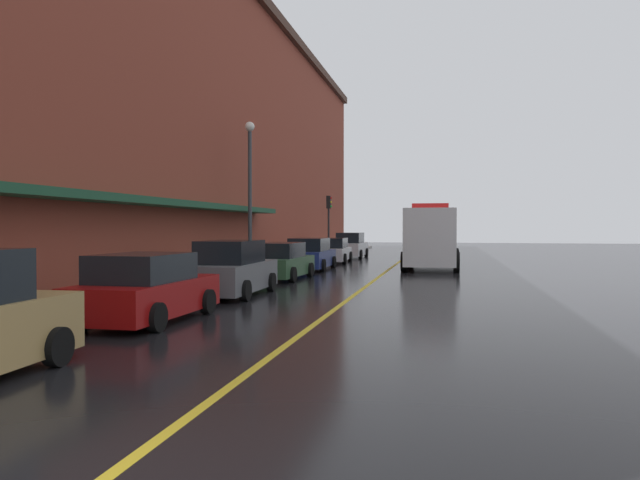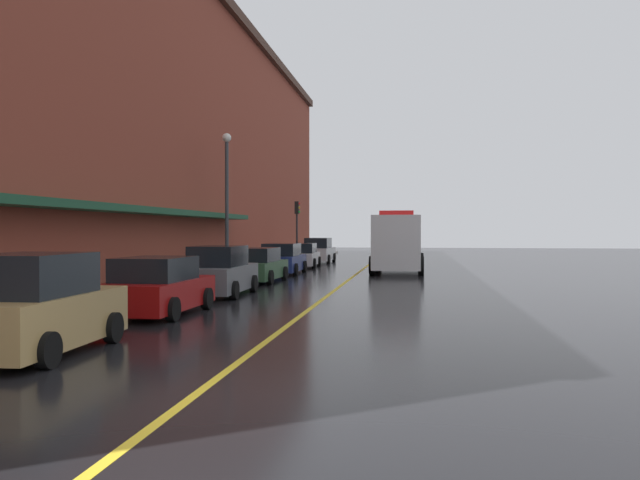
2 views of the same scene
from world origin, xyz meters
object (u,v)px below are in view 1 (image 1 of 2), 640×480
(parking_meter_1, at_px, (313,245))
(parked_car_1, at_px, (146,289))
(parked_car_2, at_px, (232,270))
(parked_car_4, at_px, (310,255))
(parking_meter_0, at_px, (150,268))
(street_lamp_left, at_px, (250,180))
(parked_car_5, at_px, (333,251))
(parking_meter_2, at_px, (280,250))
(parked_car_3, at_px, (280,262))
(parked_car_6, at_px, (351,246))
(parking_meter_3, at_px, (103,275))
(traffic_light_near, at_px, (329,214))
(box_truck, at_px, (432,238))

(parking_meter_1, bearing_deg, parked_car_1, -86.84)
(parked_car_2, relative_size, parked_car_4, 1.00)
(parking_meter_0, distance_m, street_lamp_left, 11.18)
(parked_car_1, relative_size, parked_car_5, 0.96)
(parking_meter_1, relative_size, parking_meter_2, 1.00)
(parked_car_5, bearing_deg, parking_meter_2, 167.23)
(parked_car_3, height_order, street_lamp_left, street_lamp_left)
(parked_car_6, bearing_deg, parked_car_1, -179.31)
(parked_car_3, height_order, parked_car_6, parked_car_6)
(parking_meter_3, bearing_deg, parked_car_4, 85.56)
(parking_meter_2, bearing_deg, street_lamp_left, -101.50)
(parked_car_1, xyz_separation_m, parking_meter_0, (-1.33, 2.72, 0.30))
(parked_car_3, xyz_separation_m, parked_car_6, (0.12, 18.26, 0.10))
(parked_car_3, height_order, parking_meter_3, parked_car_3)
(parked_car_2, bearing_deg, parking_meter_1, 3.47)
(parking_meter_1, relative_size, parking_meter_3, 1.00)
(street_lamp_left, bearing_deg, parked_car_3, -41.78)
(parking_meter_3, height_order, traffic_light_near, traffic_light_near)
(parked_car_6, distance_m, parking_meter_1, 6.04)
(parked_car_1, height_order, street_lamp_left, street_lamp_left)
(parked_car_4, bearing_deg, parked_car_5, -0.96)
(parked_car_2, bearing_deg, traffic_light_near, 2.40)
(parked_car_4, height_order, parking_meter_3, parked_car_4)
(parked_car_5, height_order, box_truck, box_truck)
(parked_car_3, relative_size, parking_meter_3, 3.49)
(parking_meter_2, relative_size, traffic_light_near, 0.31)
(parking_meter_2, height_order, street_lamp_left, street_lamp_left)
(parked_car_2, relative_size, traffic_light_near, 1.09)
(parked_car_1, xyz_separation_m, parking_meter_1, (-1.33, 24.04, 0.30))
(parked_car_1, height_order, parked_car_5, parked_car_1)
(parking_meter_3, bearing_deg, parked_car_3, 83.17)
(parked_car_5, height_order, parking_meter_0, parked_car_5)
(parked_car_2, xyz_separation_m, parking_meter_1, (-1.45, 18.52, 0.22))
(parked_car_1, bearing_deg, parking_meter_3, 77.66)
(parked_car_2, xyz_separation_m, parked_car_6, (0.03, 24.37, 0.01))
(parked_car_4, height_order, box_truck, box_truck)
(box_truck, bearing_deg, street_lamp_left, -51.44)
(parked_car_3, relative_size, traffic_light_near, 1.08)
(parking_meter_1, height_order, parking_meter_2, same)
(box_truck, distance_m, parking_meter_2, 8.30)
(parked_car_2, height_order, parking_meter_2, parked_car_2)
(parked_car_6, height_order, parking_meter_3, parked_car_6)
(street_lamp_left, relative_size, traffic_light_near, 1.61)
(parked_car_6, bearing_deg, parking_meter_3, 178.11)
(parking_meter_2, bearing_deg, parked_car_4, 39.28)
(parked_car_5, distance_m, street_lamp_left, 11.08)
(box_truck, bearing_deg, parking_meter_0, -23.42)
(parking_meter_1, bearing_deg, street_lamp_left, -93.22)
(parking_meter_1, bearing_deg, parked_car_3, -83.76)
(parked_car_3, xyz_separation_m, parking_meter_1, (-1.36, 12.41, 0.32))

